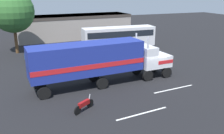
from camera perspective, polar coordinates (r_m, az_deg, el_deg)
ground_plane at (r=26.04m, az=9.21°, el=-2.38°), size 120.00×120.00×0.00m
lane_stripe_near at (r=23.46m, az=14.11°, el=-4.96°), size 4.40×0.50×0.01m
lane_stripe_mid at (r=18.63m, az=7.02°, el=-10.66°), size 4.39×0.59×0.01m
semi_truck at (r=23.00m, az=-3.15°, el=1.76°), size 14.29×3.66×4.50m
person_bystander at (r=25.48m, az=-8.16°, el=-0.65°), size 0.34×0.47×1.63m
parked_bus at (r=37.42m, az=1.59°, el=7.20°), size 11.10×3.04×3.40m
parked_car at (r=32.85m, az=-15.66°, el=2.84°), size 4.75×3.17×1.57m
motorcycle at (r=18.80m, az=-6.49°, el=-8.74°), size 1.82×1.24×1.12m
tree_left at (r=37.25m, az=-22.07°, el=11.85°), size 5.87×5.87×8.83m
building_backdrop at (r=47.36m, az=-8.67°, el=9.52°), size 21.24×7.29×4.27m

